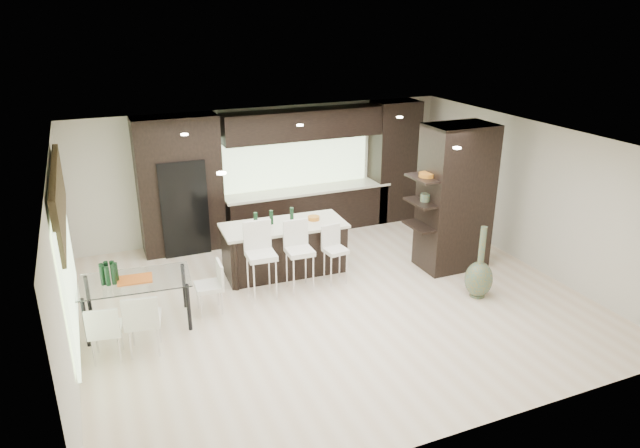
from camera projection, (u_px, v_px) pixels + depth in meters
name	position (u px, v px, depth m)	size (l,w,h in m)	color
ground	(334.00, 299.00, 9.59)	(8.00, 8.00, 0.00)	beige
back_wall	(267.00, 171.00, 12.12)	(8.00, 0.02, 2.70)	beige
left_wall	(63.00, 266.00, 7.66)	(0.02, 7.00, 2.70)	beige
right_wall	(531.00, 195.00, 10.56)	(0.02, 7.00, 2.70)	beige
ceiling	(335.00, 141.00, 8.63)	(8.00, 7.00, 0.02)	white
window_left	(67.00, 260.00, 7.84)	(0.04, 3.20, 1.90)	#B2D199
window_back	(294.00, 159.00, 12.24)	(3.40, 0.04, 1.20)	#B2D199
stone_accent	(58.00, 197.00, 7.54)	(0.08, 3.00, 0.80)	brown
ceiling_spots	(329.00, 139.00, 8.85)	(4.00, 3.00, 0.02)	white
back_cabinetry	(295.00, 172.00, 12.02)	(6.80, 0.68, 2.70)	black
refrigerator	(182.00, 205.00, 11.25)	(0.90, 0.68, 1.90)	black
partition_column	(455.00, 198.00, 10.40)	(1.20, 0.80, 2.70)	black
kitchen_island	(284.00, 248.00, 10.46)	(2.24, 0.96, 0.93)	black
stool_left	(262.00, 269.00, 9.49)	(0.47, 0.47, 1.06)	white
stool_mid	(300.00, 263.00, 9.76)	(0.44, 0.44, 0.99)	white
stool_right	(335.00, 260.00, 10.07)	(0.37, 0.37, 0.84)	white
bench	(295.00, 246.00, 11.14)	(1.22, 0.47, 0.47)	black
floor_vase	(480.00, 262.00, 9.48)	(0.46, 0.46, 1.26)	#4A593F
dining_table	(138.00, 303.00, 8.68)	(1.61, 0.91, 0.77)	white
chair_near	(144.00, 324.00, 8.00)	(0.48, 0.48, 0.88)	white
chair_far	(106.00, 333.00, 7.85)	(0.43, 0.43, 0.80)	white
chair_end	(209.00, 290.00, 9.08)	(0.42, 0.42, 0.78)	white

